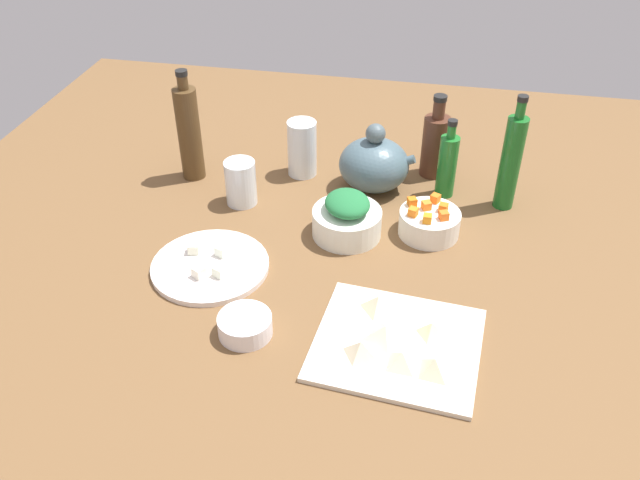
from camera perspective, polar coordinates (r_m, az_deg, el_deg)
tabletop at (r=138.45cm, az=0.00°, el=-2.16°), size 190.00×190.00×3.00cm
cutting_board at (r=119.34cm, az=6.64°, el=-8.90°), size 30.98×28.27×1.00cm
plate_tofu at (r=136.67cm, az=-9.42°, el=-2.22°), size 23.92×23.92×1.20cm
bowl_greens at (r=142.97cm, az=2.32°, el=1.48°), size 14.96×14.96×6.04cm
bowl_carrots at (r=145.19cm, az=9.37°, el=1.44°), size 13.16×13.16×5.48cm
bowl_small_side at (r=120.66cm, az=-6.46°, el=-7.31°), size 9.83×9.83×3.85cm
teapot at (r=157.58cm, az=4.67°, el=6.53°), size 18.02×15.33×16.85cm
bottle_0 at (r=162.41cm, az=-11.19°, el=9.08°), size 5.51×5.51×27.41cm
bottle_1 at (r=153.78cm, az=16.07°, el=6.53°), size 4.60×4.60×27.26cm
bottle_2 at (r=156.73cm, az=10.88°, el=6.40°), size 4.45×4.45×19.26cm
bottle_3 at (r=164.42cm, az=9.86°, el=8.15°), size 6.38×6.38×20.84cm
drinking_glass_0 at (r=153.37cm, az=-6.83°, el=4.92°), size 7.16×7.16×10.64cm
drinking_glass_1 at (r=162.98cm, az=-1.55°, el=7.89°), size 7.14×7.14×13.95cm
carrot_cube_0 at (r=144.23cm, az=9.13°, el=2.96°), size 2.41×2.41×1.80cm
carrot_cube_1 at (r=144.07cm, az=10.55°, el=2.74°), size 2.14×2.14×1.80cm
carrot_cube_2 at (r=140.08cm, az=9.21°, el=1.83°), size 1.85×1.85×1.80cm
carrot_cube_3 at (r=146.91cm, az=9.89°, el=3.55°), size 2.42×2.42×1.80cm
carrot_cube_4 at (r=141.71cm, az=8.01°, el=2.41°), size 2.27×2.27×1.80cm
carrot_cube_5 at (r=141.64cm, az=10.59°, el=2.09°), size 2.35×2.35×1.80cm
carrot_cube_6 at (r=144.96cm, az=7.92°, el=3.27°), size 2.40×2.40×1.80cm
chopped_greens_mound at (r=140.15cm, az=2.37°, el=3.16°), size 13.00×13.73×4.00cm
tofu_cube_0 at (r=137.57cm, az=-8.45°, el=-0.91°), size 2.84×2.84×2.20cm
tofu_cube_1 at (r=132.34cm, az=-8.63°, el=-2.67°), size 2.87×2.87×2.20cm
tofu_cube_2 at (r=139.21cm, az=-10.82°, el=-0.70°), size 2.63×2.63×2.20cm
tofu_cube_3 at (r=132.80cm, az=-10.37°, el=-2.73°), size 2.97×2.97×2.20cm
dumpling_0 at (r=123.93cm, az=5.03°, el=-5.37°), size 5.60×5.78×3.13cm
dumpling_1 at (r=113.83cm, az=9.79°, el=-10.60°), size 6.56×6.61×3.18cm
dumpling_2 at (r=118.37cm, az=5.63°, el=-7.92°), size 7.13×6.96×2.98cm
dumpling_3 at (r=120.34cm, az=9.56°, el=-7.51°), size 4.71×4.74×2.76cm
dumpling_4 at (r=115.17cm, az=3.51°, el=-9.29°), size 5.90×5.69×3.15cm
dumpling_5 at (r=114.37cm, az=7.05°, el=-10.09°), size 6.62×6.63×2.83cm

